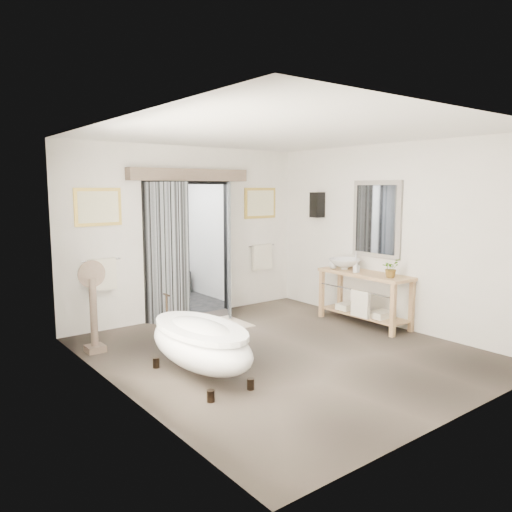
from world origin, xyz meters
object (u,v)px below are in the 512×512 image
at_px(clawfoot_tub, 200,343).
at_px(basin, 345,264).
at_px(vanity, 364,294).
at_px(rug, 211,326).

xyz_separation_m(clawfoot_tub, basin, (3.31, 0.80, 0.52)).
distance_m(vanity, basin, 0.61).
bearing_deg(clawfoot_tub, basin, 13.58).
distance_m(clawfoot_tub, vanity, 3.34).
bearing_deg(vanity, clawfoot_tub, -173.60).
height_order(vanity, basin, basin).
distance_m(vanity, rug, 2.53).
distance_m(clawfoot_tub, basin, 3.45).
bearing_deg(rug, basin, -24.86).
height_order(clawfoot_tub, rug, clawfoot_tub).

